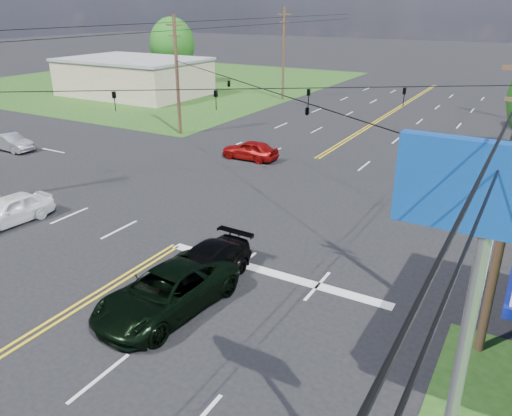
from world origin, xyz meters
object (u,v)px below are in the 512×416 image
Objects in this scene: suv_black at (203,267)px; pole_left_far at (283,53)px; retail_nw at (134,78)px; tree_far_l at (172,44)px; sedan_silver at (11,142)px; pickup_white at (10,210)px; pole_se at (508,207)px; polesign_se at (480,267)px; pole_nw at (177,75)px; pickup_dkgreen at (167,292)px.

pole_left_far is at bearing 114.30° from suv_black.
tree_far_l is (-2.00, 10.00, 3.19)m from retail_nw.
retail_nw is 1.60× the size of pole_left_far.
pole_left_far is 1.15× the size of tree_far_l.
retail_nw reaches higher than sedan_silver.
suv_black is (35.00, -42.04, -4.48)m from tree_far_l.
retail_nw is 38.53m from pickup_white.
pole_se is at bearing -42.34° from tree_far_l.
retail_nw is 58.30m from polesign_se.
sedan_silver is at bearing -71.48° from tree_far_l.
suv_black is at bearing -49.96° from pole_nw.
retail_nw is 3.75× the size of pickup_white.
tree_far_l is 1.53× the size of pickup_dkgreen.
tree_far_l is 48.31m from pickup_white.
pole_left_far is 1.75× the size of pickup_dkgreen.
polesign_se is at bearing -113.53° from sedan_silver.
pickup_dkgreen is 1.15× the size of suv_black.
suv_black is (33.00, -32.04, -1.28)m from retail_nw.
polesign_se is (43.00, -39.07, 4.89)m from retail_nw.
sedan_silver is at bearing 167.45° from pole_se.
polesign_se is (10.00, -4.84, 6.09)m from pickup_dkgreen.
pole_se reaches higher than suv_black.
pickup_dkgreen is (-10.00, -3.23, -4.12)m from pole_se.
pole_left_far reaches higher than tree_far_l.
pole_se is 1.09× the size of tree_far_l.
pole_left_far reaches higher than sedan_silver.
pole_nw is 13.73m from sedan_silver.
polesign_se reaches higher than pickup_dkgreen.
pole_nw is at bearing -90.00° from pole_left_far.
pole_nw reaches higher than pickup_dkgreen.
suv_black is (16.00, -38.04, -4.45)m from pole_left_far.
pole_se is (43.00, -31.00, 2.92)m from retail_nw.
pole_nw is at bearing 134.92° from polesign_se.
retail_nw is 1.83× the size of tree_far_l.
pickup_white reaches higher than sedan_silver.
pickup_dkgreen is (33.00, -34.23, -1.21)m from retail_nw.
pole_se and pole_nw have the same top height.
pole_nw is 36.87m from polesign_se.
pole_nw reaches higher than retail_nw.
pole_se is 60.88m from tree_far_l.
polesign_se is (26.00, -45.07, 1.72)m from pole_left_far.
sedan_silver is (-12.04, 8.63, -0.08)m from pickup_white.
suv_black reaches higher than sedan_silver.
pickup_white is at bearing -61.08° from tree_far_l.
pickup_dkgreen is (16.00, -21.23, -4.12)m from pole_nw.
retail_nw is 21.60m from pole_nw.
pole_se is 2.41× the size of sedan_silver.
sedan_silver is (-7.78, -29.48, -4.52)m from pole_left_far.
sedan_silver is at bearing 149.31° from pickup_white.
pickup_white is at bearing -124.37° from sedan_silver.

